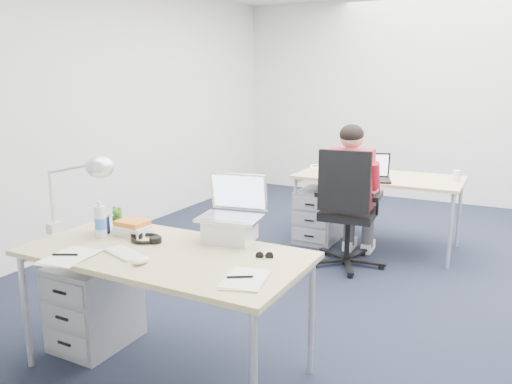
% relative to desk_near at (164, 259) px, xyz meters
% --- Properties ---
extents(floor, '(7.00, 7.00, 0.00)m').
position_rel_desk_near_xyz_m(floor, '(0.84, 1.66, -0.68)').
color(floor, black).
rests_on(floor, ground).
extents(room, '(6.02, 7.02, 2.80)m').
position_rel_desk_near_xyz_m(room, '(0.84, 1.66, 1.03)').
color(room, silver).
rests_on(room, ground).
extents(desk_near, '(1.60, 0.80, 0.73)m').
position_rel_desk_near_xyz_m(desk_near, '(0.00, 0.00, 0.00)').
color(desk_near, tan).
rests_on(desk_near, ground).
extents(desk_far, '(1.60, 0.80, 0.73)m').
position_rel_desk_near_xyz_m(desk_far, '(0.49, 2.82, 0.00)').
color(desk_far, tan).
rests_on(desk_far, ground).
extents(office_chair, '(0.75, 0.75, 1.09)m').
position_rel_desk_near_xyz_m(office_chair, '(0.41, 2.11, -0.37)').
color(office_chair, black).
rests_on(office_chair, ground).
extents(seated_person, '(0.40, 0.70, 1.28)m').
position_rel_desk_near_xyz_m(seated_person, '(0.40, 2.29, -0.04)').
color(seated_person, red).
rests_on(seated_person, ground).
extents(drawer_pedestal_near, '(0.40, 0.50, 0.55)m').
position_rel_desk_near_xyz_m(drawer_pedestal_near, '(-0.60, 0.04, -0.41)').
color(drawer_pedestal_near, '#939498').
rests_on(drawer_pedestal_near, ground).
extents(drawer_pedestal_far, '(0.40, 0.50, 0.55)m').
position_rel_desk_near_xyz_m(drawer_pedestal_far, '(-0.09, 2.70, -0.41)').
color(drawer_pedestal_far, '#939498').
rests_on(drawer_pedestal_far, ground).
extents(silver_laptop, '(0.40, 0.34, 0.38)m').
position_rel_desk_near_xyz_m(silver_laptop, '(0.23, 0.33, 0.24)').
color(silver_laptop, silver).
rests_on(silver_laptop, desk_near).
extents(wireless_keyboard, '(0.29, 0.19, 0.01)m').
position_rel_desk_near_xyz_m(wireless_keyboard, '(-0.16, -0.14, 0.05)').
color(wireless_keyboard, white).
rests_on(wireless_keyboard, desk_near).
extents(computer_mouse, '(0.07, 0.11, 0.04)m').
position_rel_desk_near_xyz_m(computer_mouse, '(0.02, -0.21, 0.07)').
color(computer_mouse, white).
rests_on(computer_mouse, desk_near).
extents(headphones, '(0.25, 0.20, 0.04)m').
position_rel_desk_near_xyz_m(headphones, '(-0.21, 0.10, 0.07)').
color(headphones, black).
rests_on(headphones, desk_near).
extents(can_koozie, '(0.09, 0.09, 0.12)m').
position_rel_desk_near_xyz_m(can_koozie, '(-0.54, 0.10, 0.11)').
color(can_koozie, '#121438').
rests_on(can_koozie, desk_near).
extents(water_bottle, '(0.09, 0.09, 0.22)m').
position_rel_desk_near_xyz_m(water_bottle, '(-0.50, 0.03, 0.16)').
color(water_bottle, silver).
rests_on(water_bottle, desk_near).
extents(bear_figurine, '(0.09, 0.07, 0.16)m').
position_rel_desk_near_xyz_m(bear_figurine, '(-0.50, 0.18, 0.13)').
color(bear_figurine, '#256C1C').
rests_on(bear_figurine, desk_near).
extents(book_stack, '(0.23, 0.20, 0.09)m').
position_rel_desk_near_xyz_m(book_stack, '(-0.36, 0.16, 0.09)').
color(book_stack, silver).
rests_on(book_stack, desk_near).
extents(cordless_phone, '(0.04, 0.04, 0.15)m').
position_rel_desk_near_xyz_m(cordless_phone, '(-0.60, 0.13, 0.12)').
color(cordless_phone, black).
rests_on(cordless_phone, desk_near).
extents(papers_left, '(0.25, 0.32, 0.01)m').
position_rel_desk_near_xyz_m(papers_left, '(-0.39, -0.32, 0.05)').
color(papers_left, '#F6D48E').
rests_on(papers_left, desk_near).
extents(papers_right, '(0.25, 0.31, 0.01)m').
position_rel_desk_near_xyz_m(papers_right, '(0.59, -0.16, 0.05)').
color(papers_right, '#F6D48E').
rests_on(papers_right, desk_near).
extents(sunglasses, '(0.11, 0.08, 0.02)m').
position_rel_desk_near_xyz_m(sunglasses, '(0.54, 0.16, 0.06)').
color(sunglasses, black).
rests_on(sunglasses, desk_near).
extents(desk_lamp, '(0.50, 0.29, 0.54)m').
position_rel_desk_near_xyz_m(desk_lamp, '(-0.66, -0.03, 0.31)').
color(desk_lamp, silver).
rests_on(desk_lamp, desk_near).
extents(dark_laptop, '(0.47, 0.46, 0.27)m').
position_rel_desk_near_xyz_m(dark_laptop, '(0.49, 2.52, 0.18)').
color(dark_laptop, black).
rests_on(dark_laptop, desk_far).
extents(far_cup, '(0.09, 0.09, 0.10)m').
position_rel_desk_near_xyz_m(far_cup, '(1.22, 2.89, 0.10)').
color(far_cup, white).
rests_on(far_cup, desk_far).
extents(far_papers, '(0.27, 0.32, 0.01)m').
position_rel_desk_near_xyz_m(far_papers, '(-0.21, 3.03, 0.05)').
color(far_papers, white).
rests_on(far_papers, desk_far).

